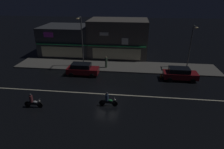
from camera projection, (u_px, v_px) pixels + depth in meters
name	position (u px, v px, depth m)	size (l,w,h in m)	color
ground_plane	(107.00, 94.00, 21.23)	(140.00, 140.00, 0.00)	black
lane_divider_stripe	(107.00, 94.00, 21.23)	(29.11, 0.16, 0.01)	beige
sidewalk_far	(115.00, 66.00, 29.12)	(30.65, 4.63, 0.14)	#5B5954
storefront_left_block	(68.00, 40.00, 34.43)	(9.02, 7.26, 5.07)	#383A3F
storefront_center_block	(118.00, 38.00, 32.94)	(9.88, 6.69, 6.35)	#56514C
streetlamp_west	(82.00, 38.00, 27.26)	(0.44, 1.64, 7.36)	#47494C
streetlamp_mid	(191.00, 43.00, 27.01)	(0.44, 1.64, 6.25)	#47494C
pedestrian_on_sidewalk	(106.00, 62.00, 28.10)	(0.34, 0.34, 1.73)	#4C664C
parked_car_near_kerb	(180.00, 74.00, 24.37)	(4.30, 1.98, 1.67)	maroon
parked_car_trailing	(82.00, 69.00, 25.85)	(4.30, 1.98, 1.67)	maroon
motorcycle_lead	(33.00, 102.00, 18.61)	(1.90, 0.60, 1.52)	black
motorcycle_following	(108.00, 100.00, 18.85)	(1.90, 0.60, 1.52)	black
traffic_cone	(161.00, 75.00, 25.34)	(0.36, 0.36, 0.55)	orange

